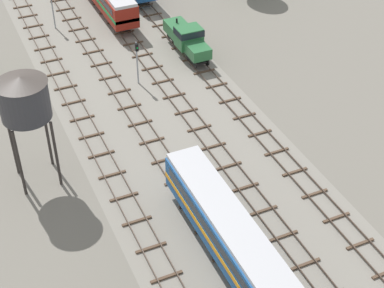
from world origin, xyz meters
The scene contains 11 objects.
ground_plane centered at (0.00, 56.00, 0.00)m, with size 480.00×480.00×0.00m, color slate.
ballast_bed centered at (0.00, 56.00, 0.00)m, with size 18.19×176.00×0.01m, color gray.
track_far_left centered at (-7.10, 57.00, 0.14)m, with size 2.40×126.00×0.29m.
track_left centered at (-2.37, 57.00, 0.14)m, with size 2.40×126.00×0.29m.
track_centre_left centered at (2.37, 57.00, 0.14)m, with size 2.40×126.00×0.29m.
track_centre centered at (7.10, 57.00, 0.14)m, with size 2.40×126.00×0.29m.
passenger_coach_left_nearest centered at (-2.37, 31.52, 2.61)m, with size 2.96×22.00×3.80m.
shunter_loco_centre_near centered at (7.10, 62.86, 2.01)m, with size 2.74×8.46×3.10m.
water_tower centered at (-12.72, 48.65, 7.96)m, with size 4.06×4.06×9.86m.
signal_post_nearest centered at (-4.73, 75.02, 2.95)m, with size 0.28×0.47×4.58m.
signal_post_near centered at (0.00, 59.27, 3.04)m, with size 0.28×0.47×4.74m.
Camera 1 is at (-16.82, 8.68, 33.07)m, focal length 56.43 mm.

